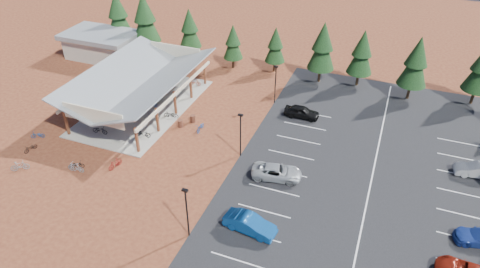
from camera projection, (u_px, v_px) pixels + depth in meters
ground at (190, 156)px, 45.39m from camera, size 140.00×140.00×0.00m
asphalt_lot at (372, 180)px, 42.14m from camera, size 27.00×44.00×0.04m
concrete_pad at (144, 107)px, 53.75m from camera, size 10.60×18.60×0.10m
bike_pavilion at (140, 80)px, 51.63m from camera, size 11.65×19.40×4.97m
outbuilding at (102, 44)px, 65.31m from camera, size 11.00×7.00×3.90m
lamp_post_0 at (187, 210)px, 34.51m from camera, size 0.50×0.25×5.14m
lamp_post_1 at (240, 132)px, 43.75m from camera, size 0.50×0.25×5.14m
lamp_post_2 at (275, 82)px, 53.00m from camera, size 0.50×0.25×5.14m
trash_bin_0 at (180, 124)px, 49.78m from camera, size 0.60×0.60×0.90m
trash_bin_1 at (193, 119)px, 50.65m from camera, size 0.60×0.60×0.90m
pine_0 at (118, 14)px, 66.47m from camera, size 3.89×3.89×9.07m
pine_1 at (145, 18)px, 63.58m from camera, size 4.21×4.21×9.80m
pine_2 at (190, 28)px, 63.49m from camera, size 3.32×3.32×7.73m
pine_3 at (233, 42)px, 60.98m from camera, size 2.82×2.82×6.57m
pine_4 at (275, 45)px, 59.96m from camera, size 2.85×2.85×6.65m
pine_5 at (323, 46)px, 56.61m from camera, size 3.67×3.67×8.55m
pine_6 at (362, 52)px, 55.99m from camera, size 3.37×3.37×7.86m
pine_7 at (416, 62)px, 52.72m from camera, size 3.63×3.63×8.45m
bike_0 at (100, 130)px, 48.41m from camera, size 1.88×0.82×0.96m
bike_1 at (106, 110)px, 52.00m from camera, size 1.79×0.80×1.04m
bike_2 at (130, 89)px, 56.46m from camera, size 1.84×0.65×0.96m
bike_3 at (153, 83)px, 57.77m from camera, size 1.83×0.91×1.06m
bike_4 at (143, 133)px, 47.87m from camera, size 1.92×0.88×0.97m
bike_5 at (154, 113)px, 51.37m from camera, size 1.89×0.71×1.11m
bike_6 at (151, 104)px, 53.41m from camera, size 1.61×0.93×0.80m
bike_7 at (195, 82)px, 58.11m from camera, size 1.76×0.55×1.05m
bike_8 at (30, 148)px, 45.87m from camera, size 0.86×1.60×0.80m
bike_9 at (20, 166)px, 43.08m from camera, size 1.75×1.52×1.09m
bike_10 at (38, 135)px, 47.91m from camera, size 1.61×1.19×0.81m
bike_11 at (115, 164)px, 43.44m from camera, size 0.89×1.78×1.03m
bike_12 at (77, 165)px, 43.49m from camera, size 1.59×1.09×0.79m
bike_13 at (76, 167)px, 42.89m from camera, size 1.86×0.68×1.09m
bike_14 at (200, 127)px, 49.09m from camera, size 0.69×1.82×0.95m
bike_16 at (171, 115)px, 51.31m from camera, size 1.93×0.90×0.98m
car_1 at (250, 224)px, 36.15m from camera, size 4.78×2.15×1.52m
car_2 at (277, 172)px, 41.99m from camera, size 5.26×3.11×1.37m
car_4 at (302, 112)px, 51.36m from camera, size 4.21×1.71×1.43m
car_9 at (478, 170)px, 42.23m from camera, size 4.48×2.09×1.42m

